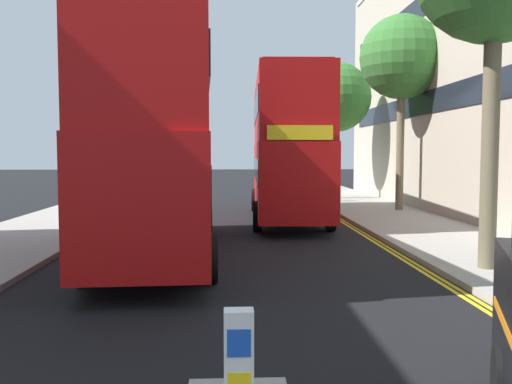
{
  "coord_description": "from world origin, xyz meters",
  "views": [
    {
      "loc": [
        -0.07,
        -1.5,
        2.68
      ],
      "look_at": [
        0.5,
        11.0,
        1.8
      ],
      "focal_mm": 39.25,
      "sensor_mm": 36.0,
      "label": 1
    }
  ],
  "objects_px": {
    "double_decker_bus_away": "(160,139)",
    "double_decker_bus_oncoming": "(287,144)",
    "pedestrian_far": "(326,185)",
    "keep_left_bollard": "(239,372)"
  },
  "relations": [
    {
      "from": "double_decker_bus_away",
      "to": "pedestrian_far",
      "type": "bearing_deg",
      "value": 64.64
    },
    {
      "from": "double_decker_bus_away",
      "to": "double_decker_bus_oncoming",
      "type": "bearing_deg",
      "value": 61.46
    },
    {
      "from": "keep_left_bollard",
      "to": "double_decker_bus_away",
      "type": "height_order",
      "value": "double_decker_bus_away"
    },
    {
      "from": "keep_left_bollard",
      "to": "pedestrian_far",
      "type": "height_order",
      "value": "pedestrian_far"
    },
    {
      "from": "double_decker_bus_away",
      "to": "double_decker_bus_oncoming",
      "type": "height_order",
      "value": "same"
    },
    {
      "from": "keep_left_bollard",
      "to": "double_decker_bus_oncoming",
      "type": "relative_size",
      "value": 0.1
    },
    {
      "from": "double_decker_bus_away",
      "to": "keep_left_bollard",
      "type": "bearing_deg",
      "value": -78.7
    },
    {
      "from": "double_decker_bus_oncoming",
      "to": "pedestrian_far",
      "type": "relative_size",
      "value": 6.71
    },
    {
      "from": "pedestrian_far",
      "to": "keep_left_bollard",
      "type": "bearing_deg",
      "value": -101.6
    },
    {
      "from": "double_decker_bus_away",
      "to": "double_decker_bus_oncoming",
      "type": "relative_size",
      "value": 1.0
    }
  ]
}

